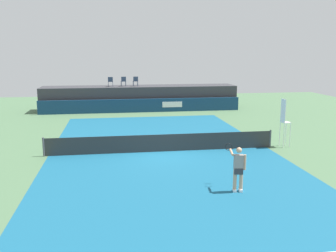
{
  "coord_description": "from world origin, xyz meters",
  "views": [
    {
      "loc": [
        -2.63,
        -19.27,
        5.33
      ],
      "look_at": [
        0.63,
        2.0,
        1.0
      ],
      "focal_mm": 39.48,
      "sensor_mm": 36.0,
      "label": 1
    }
  ],
  "objects_px": {
    "net_post_far": "(270,139)",
    "tennis_ball": "(193,137)",
    "spectator_chair_far_left": "(110,81)",
    "tennis_player": "(238,168)",
    "spectator_chair_center": "(136,81)",
    "net_post_near": "(44,147)",
    "spectator_chair_left": "(124,81)",
    "umpire_chair": "(284,119)"
  },
  "relations": [
    {
      "from": "spectator_chair_left",
      "to": "tennis_player",
      "type": "height_order",
      "value": "spectator_chair_left"
    },
    {
      "from": "spectator_chair_left",
      "to": "umpire_chair",
      "type": "xyz_separation_m",
      "value": [
        8.47,
        -15.21,
        -1.11
      ]
    },
    {
      "from": "spectator_chair_far_left",
      "to": "spectator_chair_left",
      "type": "xyz_separation_m",
      "value": [
        1.2,
        0.17,
        0.0
      ]
    },
    {
      "from": "net_post_far",
      "to": "tennis_player",
      "type": "xyz_separation_m",
      "value": [
        -4.09,
        -6.23,
        0.46
      ]
    },
    {
      "from": "umpire_chair",
      "to": "tennis_player",
      "type": "height_order",
      "value": "umpire_chair"
    },
    {
      "from": "spectator_chair_far_left",
      "to": "spectator_chair_left",
      "type": "distance_m",
      "value": 1.21
    },
    {
      "from": "spectator_chair_center",
      "to": "net_post_near",
      "type": "bearing_deg",
      "value": -110.89
    },
    {
      "from": "spectator_chair_center",
      "to": "umpire_chair",
      "type": "relative_size",
      "value": 0.32
    },
    {
      "from": "net_post_near",
      "to": "tennis_ball",
      "type": "bearing_deg",
      "value": 18.56
    },
    {
      "from": "net_post_far",
      "to": "tennis_ball",
      "type": "xyz_separation_m",
      "value": [
        -3.84,
        2.88,
        -0.46
      ]
    },
    {
      "from": "spectator_chair_left",
      "to": "spectator_chair_far_left",
      "type": "bearing_deg",
      "value": -171.81
    },
    {
      "from": "net_post_near",
      "to": "umpire_chair",
      "type": "bearing_deg",
      "value": -0.07
    },
    {
      "from": "tennis_player",
      "to": "spectator_chair_far_left",
      "type": "bearing_deg",
      "value": 102.76
    },
    {
      "from": "tennis_ball",
      "to": "spectator_chair_far_left",
      "type": "bearing_deg",
      "value": 112.65
    },
    {
      "from": "net_post_near",
      "to": "tennis_ball",
      "type": "distance_m",
      "value": 9.05
    },
    {
      "from": "net_post_far",
      "to": "tennis_ball",
      "type": "relative_size",
      "value": 14.71
    },
    {
      "from": "tennis_player",
      "to": "spectator_chair_left",
      "type": "bearing_deg",
      "value": 99.58
    },
    {
      "from": "tennis_ball",
      "to": "tennis_player",
      "type": "bearing_deg",
      "value": -91.62
    },
    {
      "from": "tennis_player",
      "to": "tennis_ball",
      "type": "height_order",
      "value": "tennis_player"
    },
    {
      "from": "net_post_far",
      "to": "tennis_player",
      "type": "distance_m",
      "value": 7.47
    },
    {
      "from": "net_post_near",
      "to": "net_post_far",
      "type": "distance_m",
      "value": 12.4
    },
    {
      "from": "spectator_chair_far_left",
      "to": "net_post_far",
      "type": "height_order",
      "value": "spectator_chair_far_left"
    },
    {
      "from": "umpire_chair",
      "to": "tennis_ball",
      "type": "height_order",
      "value": "umpire_chair"
    },
    {
      "from": "spectator_chair_far_left",
      "to": "tennis_player",
      "type": "bearing_deg",
      "value": -77.24
    },
    {
      "from": "net_post_near",
      "to": "tennis_player",
      "type": "distance_m",
      "value": 10.39
    },
    {
      "from": "spectator_chair_left",
      "to": "tennis_ball",
      "type": "bearing_deg",
      "value": -72.54
    },
    {
      "from": "spectator_chair_left",
      "to": "umpire_chair",
      "type": "height_order",
      "value": "spectator_chair_left"
    },
    {
      "from": "spectator_chair_center",
      "to": "net_post_near",
      "type": "height_order",
      "value": "spectator_chair_center"
    },
    {
      "from": "spectator_chair_far_left",
      "to": "spectator_chair_center",
      "type": "height_order",
      "value": "same"
    },
    {
      "from": "tennis_player",
      "to": "net_post_near",
      "type": "bearing_deg",
      "value": 143.14
    },
    {
      "from": "spectator_chair_center",
      "to": "net_post_far",
      "type": "height_order",
      "value": "spectator_chair_center"
    },
    {
      "from": "spectator_chair_far_left",
      "to": "tennis_ball",
      "type": "bearing_deg",
      "value": -67.35
    },
    {
      "from": "spectator_chair_far_left",
      "to": "spectator_chair_center",
      "type": "distance_m",
      "value": 2.31
    },
    {
      "from": "net_post_near",
      "to": "tennis_ball",
      "type": "xyz_separation_m",
      "value": [
        8.56,
        2.88,
        -0.46
      ]
    },
    {
      "from": "spectator_chair_center",
      "to": "tennis_ball",
      "type": "relative_size",
      "value": 13.06
    },
    {
      "from": "umpire_chair",
      "to": "net_post_near",
      "type": "xyz_separation_m",
      "value": [
        -13.16,
        0.02,
        -1.09
      ]
    },
    {
      "from": "net_post_far",
      "to": "net_post_near",
      "type": "bearing_deg",
      "value": 180.0
    },
    {
      "from": "spectator_chair_far_left",
      "to": "net_post_far",
      "type": "xyz_separation_m",
      "value": [
        8.91,
        -15.02,
        -2.19
      ]
    },
    {
      "from": "spectator_chair_far_left",
      "to": "net_post_far",
      "type": "distance_m",
      "value": 17.6
    },
    {
      "from": "spectator_chair_center",
      "to": "net_post_far",
      "type": "bearing_deg",
      "value": -66.53
    },
    {
      "from": "umpire_chair",
      "to": "tennis_player",
      "type": "xyz_separation_m",
      "value": [
        -4.86,
        -6.21,
        -0.63
      ]
    },
    {
      "from": "umpire_chair",
      "to": "net_post_near",
      "type": "height_order",
      "value": "umpire_chair"
    }
  ]
}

